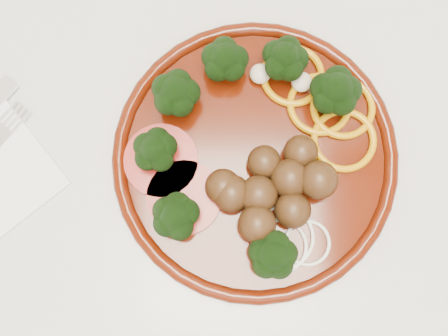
{
  "coord_description": "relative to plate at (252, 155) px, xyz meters",
  "views": [
    {
      "loc": [
        0.02,
        1.58,
        1.44
      ],
      "look_at": [
        0.02,
        1.66,
        0.92
      ],
      "focal_mm": 45.0,
      "sensor_mm": 36.0,
      "label": 1
    }
  ],
  "objects": [
    {
      "name": "counter",
      "position": [
        -0.05,
        0.03,
        -0.47
      ],
      "size": [
        2.4,
        0.6,
        0.9
      ],
      "color": "beige",
      "rests_on": "ground"
    },
    {
      "name": "plate",
      "position": [
        0.0,
        0.0,
        0.0
      ],
      "size": [
        0.27,
        0.27,
        0.06
      ],
      "rotation": [
        0.0,
        0.0,
        0.3
      ],
      "color": "#3F0E03",
      "rests_on": "counter"
    }
  ]
}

